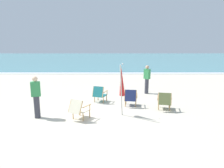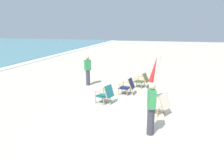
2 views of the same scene
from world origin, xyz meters
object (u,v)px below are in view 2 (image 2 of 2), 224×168
beach_chair_mid_center (128,86)px  beach_chair_front_left (106,94)px  umbrella_furled_red (154,70)px  person_near_chairs (151,108)px  beach_chair_back_right (142,80)px  person_by_waterline (88,70)px  beach_chair_far_center (160,104)px

beach_chair_mid_center → beach_chair_front_left: size_ratio=0.98×
beach_chair_front_left → umbrella_furled_red: size_ratio=0.39×
person_near_chairs → beach_chair_front_left: bearing=42.5°
beach_chair_back_right → person_by_waterline: bearing=95.0°
beach_chair_mid_center → person_by_waterline: (1.15, 2.45, 0.41)m
beach_chair_back_right → umbrella_furled_red: (-1.88, -0.72, 0.94)m
beach_chair_far_center → beach_chair_front_left: beach_chair_front_left is taller
beach_chair_far_center → person_near_chairs: size_ratio=0.56×
beach_chair_back_right → beach_chair_far_center: 3.67m
person_by_waterline → beach_chair_back_right: bearing=-85.0°
beach_chair_front_left → beach_chair_back_right: bearing=-22.3°
beach_chair_far_center → umbrella_furled_red: (1.63, 0.38, 0.94)m
beach_chair_back_right → person_near_chairs: bearing=-170.0°
umbrella_furled_red → beach_chair_front_left: bearing=117.5°
beach_chair_mid_center → umbrella_furled_red: bearing=-111.0°
person_near_chairs → person_by_waterline: (4.88, 3.87, 0.00)m
beach_chair_far_center → umbrella_furled_red: size_ratio=0.43×
beach_chair_mid_center → beach_chair_far_center: beach_chair_mid_center is taller
umbrella_furled_red → person_near_chairs: 3.31m
beach_chair_mid_center → beach_chair_front_left: bearing=155.5°
beach_chair_front_left → umbrella_furled_red: umbrella_furled_red is taller
person_by_waterline → beach_chair_front_left: bearing=-145.6°
beach_chair_front_left → beach_chair_mid_center: bearing=-24.5°
person_by_waterline → umbrella_furled_red: bearing=-113.7°
beach_chair_front_left → person_by_waterline: 3.19m
beach_chair_far_center → person_near_chairs: 1.70m
beach_chair_back_right → beach_chair_far_center: beach_chair_far_center is taller
person_by_waterline → person_near_chairs: bearing=-141.6°
person_near_chairs → beach_chair_back_right: bearing=10.0°
beach_chair_mid_center → beach_chair_front_left: 1.61m
beach_chair_mid_center → person_by_waterline: 2.74m
beach_chair_back_right → beach_chair_front_left: size_ratio=1.03×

